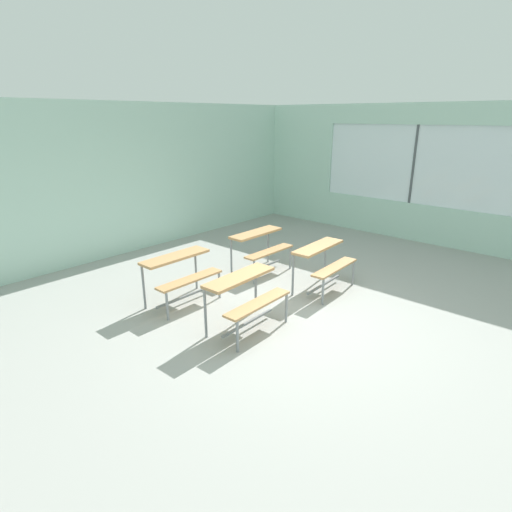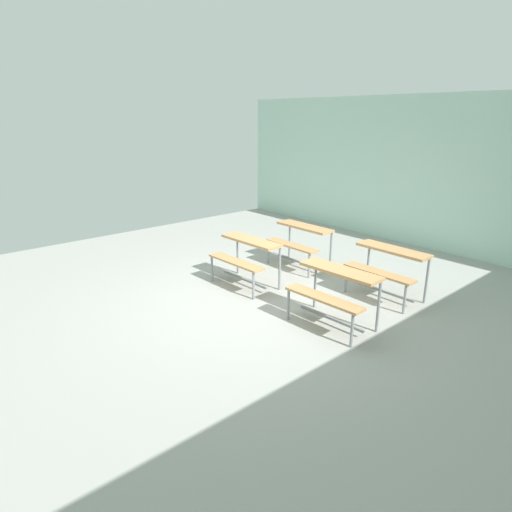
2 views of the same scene
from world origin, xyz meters
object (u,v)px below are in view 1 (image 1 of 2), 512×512
at_px(desk_bench_r0c1, 324,257).
at_px(desk_bench_r1c0, 181,268).
at_px(desk_bench_r0c0, 246,290).
at_px(desk_bench_r1c1, 261,243).

distance_m(desk_bench_r0c1, desk_bench_r1c0, 2.28).
relative_size(desk_bench_r0c0, desk_bench_r1c0, 1.01).
bearing_deg(desk_bench_r0c1, desk_bench_r1c1, 90.34).
distance_m(desk_bench_r0c0, desk_bench_r1c1, 2.14).
xyz_separation_m(desk_bench_r0c1, desk_bench_r1c1, (-0.06, 1.30, 0.00)).
bearing_deg(desk_bench_r0c0, desk_bench_r0c1, -3.07).
xyz_separation_m(desk_bench_r0c1, desk_bench_r1c0, (-1.85, 1.33, 0.00)).
bearing_deg(desk_bench_r1c1, desk_bench_r0c0, -143.58).
bearing_deg(desk_bench_r0c0, desk_bench_r1c0, 90.64).
height_order(desk_bench_r0c1, desk_bench_r1c1, same).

